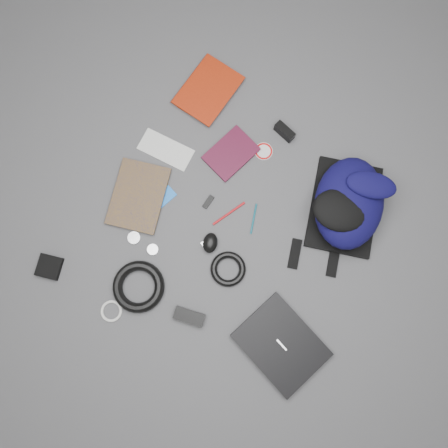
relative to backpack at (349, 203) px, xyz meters
The scene contains 22 objects.
ground 0.49m from the backpack, 139.94° to the right, with size 4.00×4.00×0.00m, color #4F4F51.
backpack is the anchor object (origin of this frame).
laptop 0.60m from the backpack, 84.59° to the right, with size 0.31×0.24×0.03m, color black.
textbook_red 0.84m from the backpack, behind, with size 0.20×0.27×0.03m, color maroon.
comic_book 0.93m from the backpack, 152.56° to the right, with size 0.20×0.28×0.02m, color #A5750B.
envelope 0.77m from the backpack, 167.01° to the right, with size 0.22×0.10×0.00m, color silver.
dvd_case 0.51m from the backpack, behind, with size 0.14×0.20×0.02m, color #3A0B1C.
compact_camera 0.39m from the backpack, 158.30° to the left, with size 0.09×0.03×0.05m, color black.
sticker_disc 0.40m from the backpack, behind, with size 0.08×0.08×0.00m, color silver.
pen_teal 0.37m from the backpack, 140.94° to the right, with size 0.01×0.01×0.12m, color #0B5366.
pen_red 0.47m from the backpack, 145.21° to the right, with size 0.01×0.01×0.16m, color #B30D13.
id_badge 0.73m from the backpack, 151.91° to the right, with size 0.05×0.08×0.00m, color blue.
usb_black 0.55m from the backpack, 150.66° to the right, with size 0.02×0.06×0.01m, color black.
usb_silver 0.57m from the backpack, 134.12° to the right, with size 0.02×0.05×0.01m, color #AEAEB0.
mouse 0.56m from the backpack, 133.03° to the right, with size 0.06×0.08×0.04m, color black.
headphone_left 0.85m from the backpack, 139.90° to the right, with size 0.05×0.05×0.01m, color silver.
headphone_right 0.79m from the backpack, 135.70° to the right, with size 0.04×0.04×0.01m, color silver.
cable_coil 0.53m from the backpack, 120.19° to the right, with size 0.14×0.14×0.03m, color black.
power_brick 0.75m from the backpack, 113.31° to the right, with size 0.12×0.05×0.03m, color black.
power_cord_coil 0.87m from the backpack, 127.00° to the right, with size 0.20×0.20×0.04m, color black.
pouch 1.19m from the backpack, 136.71° to the right, with size 0.09×0.09×0.02m, color black.
white_cable_coil 1.01m from the backpack, 124.21° to the right, with size 0.08×0.08×0.01m, color silver.
Camera 1 is at (0.15, -0.25, 1.72)m, focal length 35.00 mm.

